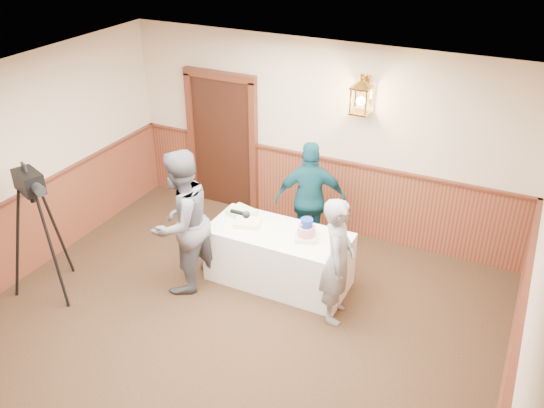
% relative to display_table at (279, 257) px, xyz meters
% --- Properties ---
extents(ground, '(7.00, 7.00, 0.00)m').
position_rel_display_table_xyz_m(ground, '(-0.11, -1.90, -0.38)').
color(ground, black).
rests_on(ground, ground).
extents(room_shell, '(6.02, 7.02, 2.81)m').
position_rel_display_table_xyz_m(room_shell, '(-0.16, -1.45, 1.15)').
color(room_shell, beige).
rests_on(room_shell, ground).
extents(display_table, '(1.80, 0.80, 0.75)m').
position_rel_display_table_xyz_m(display_table, '(0.00, 0.00, 0.00)').
color(display_table, white).
rests_on(display_table, ground).
extents(tiered_cake, '(0.34, 0.34, 0.28)m').
position_rel_display_table_xyz_m(tiered_cake, '(0.37, 0.01, 0.48)').
color(tiered_cake, beige).
rests_on(tiered_cake, display_table).
extents(sheet_cake_yellow, '(0.38, 0.33, 0.07)m').
position_rel_display_table_xyz_m(sheet_cake_yellow, '(-0.43, -0.02, 0.41)').
color(sheet_cake_yellow, '#FFF698').
rests_on(sheet_cake_yellow, display_table).
extents(sheet_cake_green, '(0.40, 0.35, 0.08)m').
position_rel_display_table_xyz_m(sheet_cake_green, '(-0.62, 0.17, 0.41)').
color(sheet_cake_green, '#AADF9D').
rests_on(sheet_cake_green, display_table).
extents(interviewer, '(1.55, 1.01, 1.88)m').
position_rel_display_table_xyz_m(interviewer, '(-1.04, -0.61, 0.57)').
color(interviewer, '#56575E').
rests_on(interviewer, ground).
extents(baker, '(0.51, 0.65, 1.58)m').
position_rel_display_table_xyz_m(baker, '(0.90, -0.33, 0.42)').
color(baker, gray).
rests_on(baker, ground).
extents(assistant_p, '(1.05, 0.75, 1.65)m').
position_rel_display_table_xyz_m(assistant_p, '(0.08, 0.84, 0.45)').
color(assistant_p, '#103E4B').
rests_on(assistant_p, ground).
extents(tv_camera_rig, '(0.66, 0.62, 1.68)m').
position_rel_display_table_xyz_m(tv_camera_rig, '(-2.51, -1.46, 0.38)').
color(tv_camera_rig, black).
rests_on(tv_camera_rig, ground).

